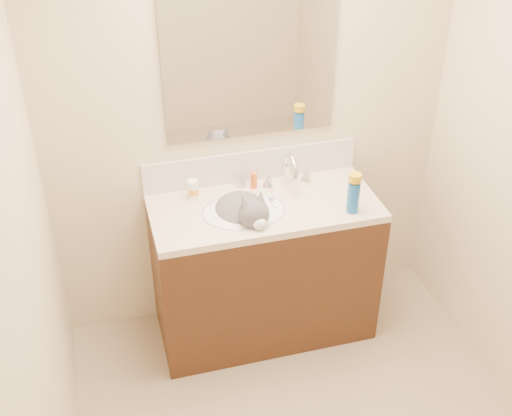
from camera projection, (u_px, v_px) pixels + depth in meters
room_shell at (343, 200)px, 2.23m from camera, size 2.24×2.54×2.52m
vanity_cabinet at (264, 272)px, 3.61m from camera, size 1.20×0.55×0.82m
counter_slab at (264, 208)px, 3.37m from camera, size 1.20×0.55×0.04m
basin at (244, 222)px, 3.35m from camera, size 0.45×0.36×0.14m
faucet at (290, 173)px, 3.46m from camera, size 0.28×0.20×0.21m
cat at (244, 215)px, 3.32m from camera, size 0.39×0.44×0.33m
backsplash at (251, 166)px, 3.52m from camera, size 1.20×0.02×0.18m
mirror at (251, 63)px, 3.20m from camera, size 0.90×0.02×0.80m
pill_bottle at (193, 189)px, 3.38m from camera, size 0.07×0.07×0.11m
pill_label at (193, 191)px, 3.39m from camera, size 0.07×0.07×0.04m
silver_jar at (242, 182)px, 3.50m from camera, size 0.06×0.06×0.06m
amber_bottle at (254, 180)px, 3.48m from camera, size 0.05×0.05×0.09m
toothbrush at (272, 200)px, 3.38m from camera, size 0.02×0.15×0.01m
toothbrush_head at (272, 200)px, 3.38m from camera, size 0.02×0.03×0.02m
spray_can at (353, 197)px, 3.26m from camera, size 0.08×0.08×0.17m
spray_cap at (355, 178)px, 3.20m from camera, size 0.09×0.09×0.04m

